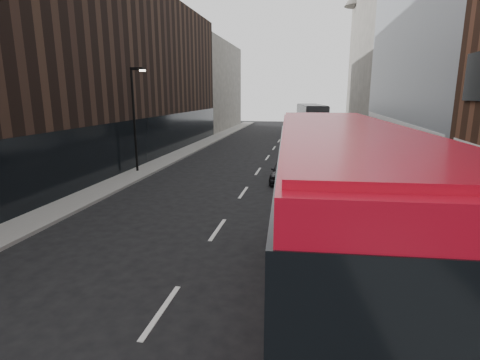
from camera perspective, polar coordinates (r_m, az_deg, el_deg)
The scene contains 12 objects.
sidewalk_right at distance 31.76m, azimuth 17.58°, elevation 2.69°, with size 3.00×80.00×0.15m, color slate.
sidewalk_left at distance 33.57m, azimuth -9.72°, elevation 3.64°, with size 2.00×80.00×0.15m, color slate.
building_modern_block at distance 28.54m, azimuth 28.49°, elevation 20.53°, with size 5.03×22.00×20.00m.
building_victorian at distance 50.84m, azimuth 20.32°, elevation 17.01°, with size 6.50×24.00×21.00m.
building_left_mid at distance 39.11m, azimuth -12.50°, elevation 15.02°, with size 5.00×24.00×14.00m, color black.
building_left_far at distance 59.99m, azimuth -4.07°, elevation 14.01°, with size 5.00×20.00×13.00m, color #5F5C54.
street_lamp at distance 26.82m, azimuth -15.72°, elevation 9.86°, with size 1.06×0.22×7.00m.
red_bus at distance 9.11m, azimuth 14.60°, elevation -5.29°, with size 3.51×11.94×4.76m.
grey_bus at distance 52.49m, azimuth 10.75°, elevation 9.20°, with size 4.46×12.63×4.00m.
car_a at distance 23.79m, azimuth 6.77°, elevation 1.35°, with size 1.56×3.88×1.32m, color black.
car_b at distance 32.43m, azimuth 8.61°, elevation 4.43°, with size 1.43×4.09×1.35m, color gray.
car_c at distance 34.92m, azimuth 11.89°, elevation 4.91°, with size 1.91×4.69×1.36m, color black.
Camera 1 is at (3.56, -6.06, 5.44)m, focal length 28.00 mm.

